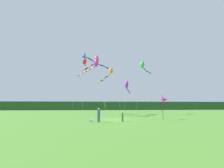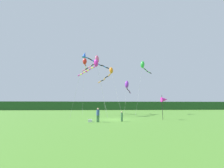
{
  "view_description": "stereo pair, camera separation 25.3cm",
  "coord_description": "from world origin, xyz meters",
  "px_view_note": "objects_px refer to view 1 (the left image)",
  "views": [
    {
      "loc": [
        -2.39,
        -22.46,
        2.02
      ],
      "look_at": [
        0.0,
        6.0,
        5.92
      ],
      "focal_mm": 24.89,
      "sensor_mm": 36.0,
      "label": 1
    },
    {
      "loc": [
        -2.13,
        -22.48,
        2.02
      ],
      "look_at": [
        0.0,
        6.0,
        5.92
      ],
      "focal_mm": 24.89,
      "sensor_mm": 36.0,
      "label": 2
    }
  ],
  "objects_px": {
    "person_adult": "(99,114)",
    "kite_green": "(143,65)",
    "kite_blue": "(88,57)",
    "kite_red": "(85,62)",
    "person_child": "(122,116)",
    "cooler_box": "(91,121)",
    "kite_orange": "(109,72)",
    "kite_purple": "(127,85)",
    "kite_rainbow": "(96,61)",
    "kite_magenta": "(94,65)",
    "banner_flag_pole": "(165,100)"
  },
  "relations": [
    {
      "from": "kite_magenta",
      "to": "kite_orange",
      "type": "bearing_deg",
      "value": 58.01
    },
    {
      "from": "kite_blue",
      "to": "kite_magenta",
      "type": "distance_m",
      "value": 1.75
    },
    {
      "from": "kite_blue",
      "to": "kite_red",
      "type": "relative_size",
      "value": 0.95
    },
    {
      "from": "kite_orange",
      "to": "kite_red",
      "type": "distance_m",
      "value": 6.06
    },
    {
      "from": "kite_orange",
      "to": "person_adult",
      "type": "bearing_deg",
      "value": -98.65
    },
    {
      "from": "kite_rainbow",
      "to": "kite_green",
      "type": "xyz_separation_m",
      "value": [
        10.66,
        2.38,
        -0.14
      ]
    },
    {
      "from": "kite_rainbow",
      "to": "kite_blue",
      "type": "height_order",
      "value": "kite_rainbow"
    },
    {
      "from": "kite_purple",
      "to": "kite_blue",
      "type": "height_order",
      "value": "kite_blue"
    },
    {
      "from": "kite_purple",
      "to": "kite_red",
      "type": "bearing_deg",
      "value": -179.38
    },
    {
      "from": "kite_purple",
      "to": "kite_magenta",
      "type": "distance_m",
      "value": 9.72
    },
    {
      "from": "cooler_box",
      "to": "kite_orange",
      "type": "height_order",
      "value": "kite_orange"
    },
    {
      "from": "person_child",
      "to": "kite_green",
      "type": "relative_size",
      "value": 0.1
    },
    {
      "from": "kite_blue",
      "to": "kite_magenta",
      "type": "bearing_deg",
      "value": 16.12
    },
    {
      "from": "person_adult",
      "to": "banner_flag_pole",
      "type": "xyz_separation_m",
      "value": [
        9.33,
        2.34,
        1.84
      ]
    },
    {
      "from": "person_adult",
      "to": "kite_magenta",
      "type": "relative_size",
      "value": 0.16
    },
    {
      "from": "kite_blue",
      "to": "kite_green",
      "type": "xyz_separation_m",
      "value": [
        11.98,
        5.15,
        0.05
      ]
    },
    {
      "from": "person_adult",
      "to": "kite_green",
      "type": "bearing_deg",
      "value": 56.07
    },
    {
      "from": "banner_flag_pole",
      "to": "kite_purple",
      "type": "relative_size",
      "value": 0.45
    },
    {
      "from": "cooler_box",
      "to": "kite_rainbow",
      "type": "xyz_separation_m",
      "value": [
        0.17,
        12.08,
        11.04
      ]
    },
    {
      "from": "kite_orange",
      "to": "kite_red",
      "type": "relative_size",
      "value": 0.89
    },
    {
      "from": "kite_blue",
      "to": "kite_orange",
      "type": "distance_m",
      "value": 7.3
    },
    {
      "from": "person_child",
      "to": "kite_green",
      "type": "bearing_deg",
      "value": 64.02
    },
    {
      "from": "person_adult",
      "to": "kite_purple",
      "type": "xyz_separation_m",
      "value": [
        6.29,
        15.51,
        5.62
      ]
    },
    {
      "from": "kite_purple",
      "to": "kite_orange",
      "type": "height_order",
      "value": "kite_orange"
    },
    {
      "from": "kite_blue",
      "to": "kite_green",
      "type": "height_order",
      "value": "kite_green"
    },
    {
      "from": "cooler_box",
      "to": "kite_magenta",
      "type": "relative_size",
      "value": 0.04
    },
    {
      "from": "kite_orange",
      "to": "kite_magenta",
      "type": "bearing_deg",
      "value": -121.99
    },
    {
      "from": "person_adult",
      "to": "kite_rainbow",
      "type": "bearing_deg",
      "value": 93.54
    },
    {
      "from": "cooler_box",
      "to": "kite_purple",
      "type": "height_order",
      "value": "kite_purple"
    },
    {
      "from": "banner_flag_pole",
      "to": "kite_magenta",
      "type": "bearing_deg",
      "value": 143.89
    },
    {
      "from": "kite_magenta",
      "to": "kite_red",
      "type": "height_order",
      "value": "kite_red"
    },
    {
      "from": "kite_red",
      "to": "kite_orange",
      "type": "bearing_deg",
      "value": -2.54
    },
    {
      "from": "banner_flag_pole",
      "to": "kite_magenta",
      "type": "relative_size",
      "value": 0.32
    },
    {
      "from": "person_child",
      "to": "kite_purple",
      "type": "height_order",
      "value": "kite_purple"
    },
    {
      "from": "kite_blue",
      "to": "kite_red",
      "type": "height_order",
      "value": "kite_red"
    },
    {
      "from": "cooler_box",
      "to": "person_adult",
      "type": "bearing_deg",
      "value": -14.43
    },
    {
      "from": "person_child",
      "to": "kite_orange",
      "type": "distance_m",
      "value": 17.05
    },
    {
      "from": "person_adult",
      "to": "person_child",
      "type": "xyz_separation_m",
      "value": [
        2.97,
        0.5,
        -0.25
      ]
    },
    {
      "from": "kite_orange",
      "to": "kite_magenta",
      "type": "relative_size",
      "value": 1.04
    },
    {
      "from": "kite_green",
      "to": "kite_magenta",
      "type": "distance_m",
      "value": 11.99
    },
    {
      "from": "kite_purple",
      "to": "kite_rainbow",
      "type": "height_order",
      "value": "kite_rainbow"
    },
    {
      "from": "kite_green",
      "to": "kite_red",
      "type": "xyz_separation_m",
      "value": [
        -13.2,
        0.7,
        0.59
      ]
    },
    {
      "from": "person_child",
      "to": "cooler_box",
      "type": "xyz_separation_m",
      "value": [
        -3.9,
        -0.26,
        -0.53
      ]
    },
    {
      "from": "person_adult",
      "to": "kite_orange",
      "type": "height_order",
      "value": "kite_orange"
    },
    {
      "from": "kite_red",
      "to": "banner_flag_pole",
      "type": "bearing_deg",
      "value": -45.95
    },
    {
      "from": "kite_rainbow",
      "to": "person_adult",
      "type": "bearing_deg",
      "value": -86.46
    },
    {
      "from": "kite_red",
      "to": "cooler_box",
      "type": "bearing_deg",
      "value": -81.1
    },
    {
      "from": "cooler_box",
      "to": "kite_purple",
      "type": "distance_m",
      "value": 18.06
    },
    {
      "from": "person_child",
      "to": "cooler_box",
      "type": "bearing_deg",
      "value": -176.26
    },
    {
      "from": "kite_magenta",
      "to": "kite_red",
      "type": "distance_m",
      "value": 6.31
    }
  ]
}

